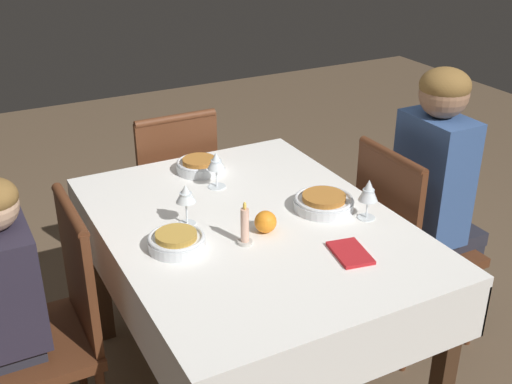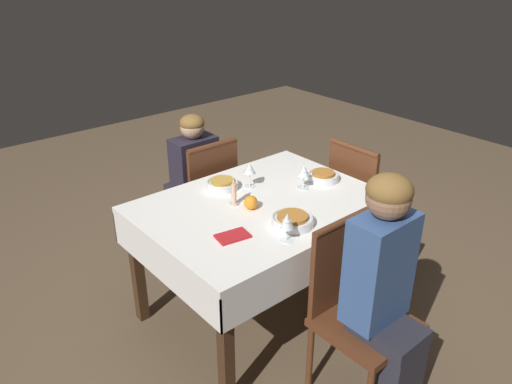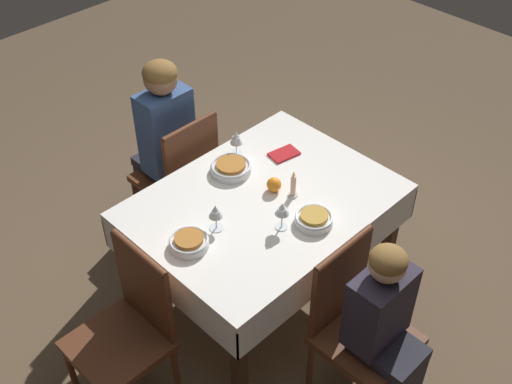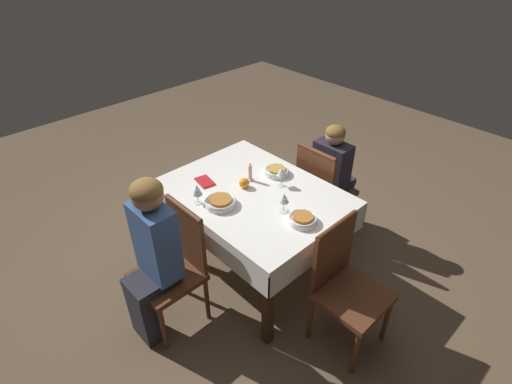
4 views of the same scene
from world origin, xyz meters
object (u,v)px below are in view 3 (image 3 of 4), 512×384
object	(u,v)px
dining_table	(263,212)
napkin_red_folded	(284,154)
chair_north	(181,174)
wine_glass_south	(282,210)
person_adult_denim	(162,138)
wine_glass_north	(236,138)
bowl_west	(189,242)
candle_centerpiece	(293,187)
bowl_south	(314,219)
bowl_north	(231,167)
wine_glass_west	(216,212)
person_child_dark	(387,331)
chair_west	(128,326)
orange_fruit	(274,185)
chair_south	(356,321)

from	to	relation	value
dining_table	napkin_red_folded	size ratio (longest dim) A/B	7.45
chair_north	wine_glass_south	world-z (taller)	chair_north
person_adult_denim	wine_glass_north	xyz separation A→B (m)	(0.15, -0.48, 0.18)
bowl_west	candle_centerpiece	bearing A→B (deg)	-9.05
bowl_south	candle_centerpiece	xyz separation A→B (m)	(0.08, 0.21, 0.03)
bowl_north	wine_glass_west	distance (m)	0.45
person_child_dark	napkin_red_folded	size ratio (longest dim) A/B	5.97
wine_glass_north	bowl_south	size ratio (longest dim) A/B	0.80
chair_west	wine_glass_west	size ratio (longest dim) A/B	6.26
chair_west	wine_glass_south	distance (m)	0.90
dining_table	chair_west	distance (m)	0.88
wine_glass_west	orange_fruit	world-z (taller)	wine_glass_west
bowl_north	candle_centerpiece	size ratio (longest dim) A/B	1.43
dining_table	person_child_dark	bearing A→B (deg)	-96.38
person_child_dark	bowl_north	xyz separation A→B (m)	(0.13, 1.15, 0.21)
wine_glass_west	candle_centerpiece	world-z (taller)	candle_centerpiece
dining_table	chair_south	xyz separation A→B (m)	(-0.10, -0.71, -0.16)
bowl_west	napkin_red_folded	size ratio (longest dim) A/B	1.07
person_adult_denim	bowl_west	distance (m)	0.99
dining_table	bowl_west	world-z (taller)	bowl_west
wine_glass_west	bowl_west	bearing A→B (deg)	-179.81
candle_centerpiece	bowl_west	bearing A→B (deg)	170.95
wine_glass_north	candle_centerpiece	distance (m)	0.47
chair_west	dining_table	bearing A→B (deg)	88.74
chair_south	candle_centerpiece	xyz separation A→B (m)	(0.22, 0.62, 0.31)
chair_north	candle_centerpiece	world-z (taller)	chair_north
chair_west	bowl_south	xyz separation A→B (m)	(0.92, -0.31, 0.28)
chair_west	wine_glass_north	xyz separation A→B (m)	(1.04, 0.36, 0.36)
chair_north	candle_centerpiece	size ratio (longest dim) A/B	5.96
chair_south	candle_centerpiece	size ratio (longest dim) A/B	5.96
chair_south	wine_glass_west	xyz separation A→B (m)	(-0.21, 0.72, 0.36)
person_child_dark	napkin_red_folded	distance (m)	1.16
chair_south	person_adult_denim	distance (m)	1.58
chair_north	orange_fruit	distance (m)	0.76
person_child_dark	wine_glass_south	distance (m)	0.73
person_child_dark	chair_south	bearing A→B (deg)	90.00
person_adult_denim	bowl_north	size ratio (longest dim) A/B	5.50
chair_north	person_child_dark	bearing A→B (deg)	85.67
dining_table	chair_west	xyz separation A→B (m)	(-0.87, 0.02, -0.16)
bowl_north	wine_glass_west	xyz separation A→B (m)	(-0.35, -0.27, 0.08)
dining_table	wine_glass_north	xyz separation A→B (m)	(0.17, 0.38, 0.20)
dining_table	bowl_west	xyz separation A→B (m)	(-0.48, 0.01, 0.12)
bowl_north	wine_glass_north	bearing A→B (deg)	35.88
chair_north	bowl_west	world-z (taller)	chair_north
chair_north	person_adult_denim	world-z (taller)	person_adult_denim
orange_fruit	chair_south	bearing A→B (deg)	-104.50
chair_north	chair_west	world-z (taller)	same
person_child_dark	orange_fruit	distance (m)	0.93
person_adult_denim	wine_glass_south	distance (m)	1.09
bowl_north	wine_glass_west	bearing A→B (deg)	-142.31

